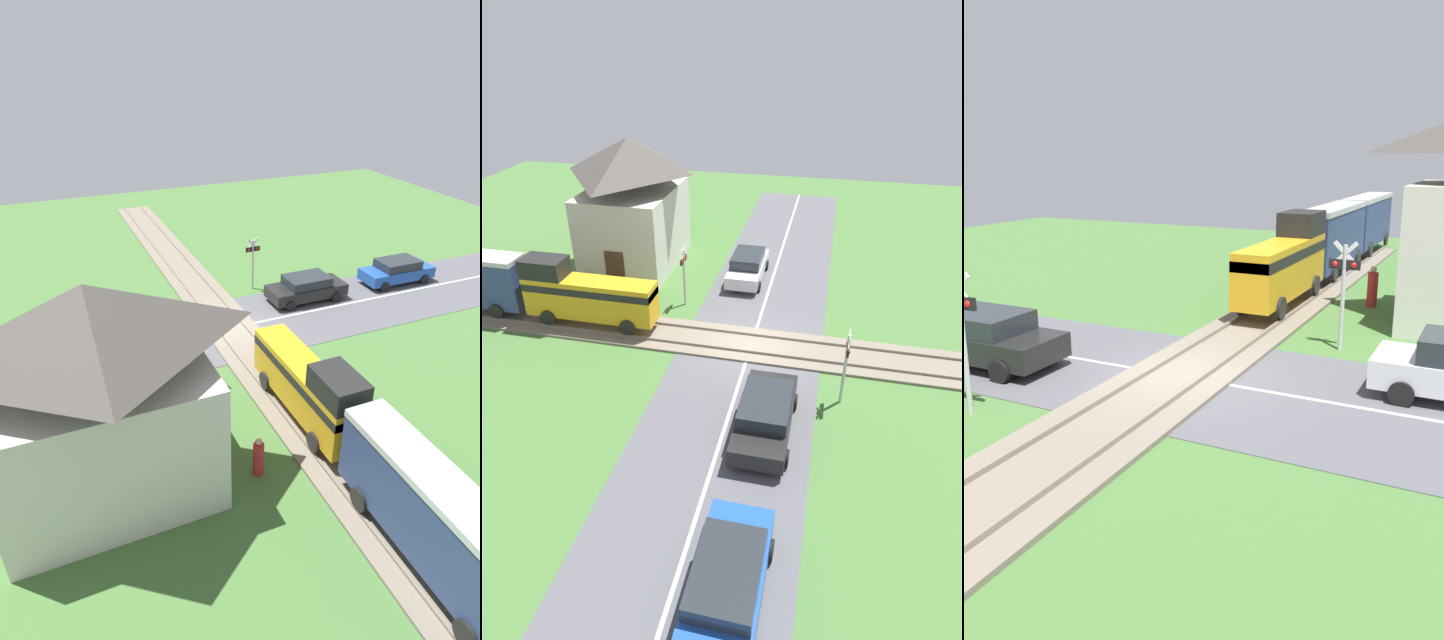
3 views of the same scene
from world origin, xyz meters
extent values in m
plane|color=#426B33|center=(0.00, 0.00, 0.00)|extent=(60.00, 60.00, 0.00)
cube|color=#515156|center=(0.00, 0.00, 0.01)|extent=(48.00, 6.40, 0.02)
cube|color=silver|center=(0.00, 0.00, 0.02)|extent=(48.00, 0.12, 0.00)
cube|color=#756B5B|center=(0.00, 0.00, 0.06)|extent=(2.80, 48.00, 0.12)
cube|color=slate|center=(-0.72, 0.00, 0.18)|extent=(0.10, 48.00, 0.12)
cube|color=slate|center=(0.72, 0.00, 0.18)|extent=(0.10, 48.00, 0.12)
cube|color=gold|center=(0.00, 7.79, 1.57)|extent=(1.35, 6.36, 1.90)
cube|color=black|center=(0.00, 7.79, 2.09)|extent=(1.37, 6.36, 0.36)
cube|color=black|center=(0.00, 9.95, 2.97)|extent=(1.35, 2.03, 0.90)
cylinder|color=black|center=(-0.72, 5.75, 0.62)|extent=(0.14, 0.76, 0.76)
cylinder|color=black|center=(0.72, 5.75, 0.62)|extent=(0.14, 0.76, 0.76)
cylinder|color=black|center=(-0.72, 9.82, 0.62)|extent=(0.14, 0.76, 0.76)
cylinder|color=black|center=(0.72, 9.82, 0.62)|extent=(0.14, 0.76, 0.76)
cube|color=navy|center=(0.00, 14.85, 1.82)|extent=(1.35, 6.97, 2.40)
cube|color=#BCBCC1|center=(0.00, 14.85, 3.14)|extent=(1.41, 6.97, 0.24)
cylinder|color=black|center=(-0.72, 12.62, 0.62)|extent=(0.14, 0.76, 0.76)
cylinder|color=black|center=(0.72, 12.62, 0.62)|extent=(0.14, 0.76, 0.76)
cylinder|color=black|center=(-0.72, 17.08, 0.62)|extent=(0.14, 0.76, 0.76)
cylinder|color=black|center=(0.72, 17.08, 0.62)|extent=(0.14, 0.76, 0.76)
cube|color=navy|center=(0.00, 22.22, 1.82)|extent=(1.35, 6.97, 2.40)
cube|color=#BCBCC1|center=(0.00, 22.22, 3.14)|extent=(1.41, 6.97, 0.24)
cylinder|color=black|center=(-0.72, 19.99, 0.62)|extent=(0.14, 0.76, 0.76)
cylinder|color=black|center=(0.72, 19.99, 0.62)|extent=(0.14, 0.76, 0.76)
cylinder|color=black|center=(-0.72, 24.45, 0.62)|extent=(0.14, 0.76, 0.76)
cylinder|color=black|center=(0.72, 24.45, 0.62)|extent=(0.14, 0.76, 0.76)
cube|color=black|center=(-5.37, -1.44, 0.63)|extent=(4.57, 1.88, 0.66)
cube|color=#23282D|center=(-5.37, -1.44, 1.23)|extent=(2.51, 1.73, 0.53)
cylinder|color=black|center=(-3.89, -0.50, 0.30)|extent=(0.60, 0.18, 0.60)
cylinder|color=black|center=(-3.89, -2.38, 0.30)|extent=(0.60, 0.18, 0.60)
cylinder|color=black|center=(-6.85, -0.50, 0.30)|extent=(0.60, 0.18, 0.60)
cylinder|color=black|center=(5.44, 0.54, 0.30)|extent=(0.60, 0.18, 0.60)
cylinder|color=black|center=(5.44, 2.34, 0.30)|extent=(0.60, 0.18, 0.60)
cylinder|color=#B7B7B7|center=(-3.13, -4.09, 1.56)|extent=(0.12, 0.12, 3.11)
sphere|color=red|center=(-2.86, -4.09, 2.55)|extent=(0.18, 0.18, 0.18)
cylinder|color=#B7B7B7|center=(3.13, 4.09, 1.56)|extent=(0.12, 0.12, 3.11)
cube|color=black|center=(3.13, 4.09, 2.55)|extent=(0.90, 0.08, 0.28)
sphere|color=red|center=(3.40, 4.09, 2.55)|extent=(0.18, 0.18, 0.18)
sphere|color=red|center=(2.86, 4.09, 2.55)|extent=(0.18, 0.18, 0.18)
cube|color=silver|center=(3.13, 4.09, 2.86)|extent=(0.72, 0.04, 0.72)
cube|color=silver|center=(3.13, 4.09, 2.86)|extent=(0.72, 0.04, 0.72)
cube|color=#472D1E|center=(4.28, 8.45, 1.05)|extent=(0.06, 1.10, 2.10)
cylinder|color=#B2282D|center=(2.88, 9.84, 0.65)|extent=(0.38, 0.38, 1.31)
sphere|color=tan|center=(2.88, 9.84, 1.43)|extent=(0.24, 0.24, 0.24)
camera|label=1|loc=(8.39, 21.28, 13.04)|focal=28.00mm
camera|label=2|loc=(-18.98, -2.96, 12.82)|focal=28.00mm
camera|label=3|loc=(7.22, -13.39, 5.68)|focal=35.00mm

